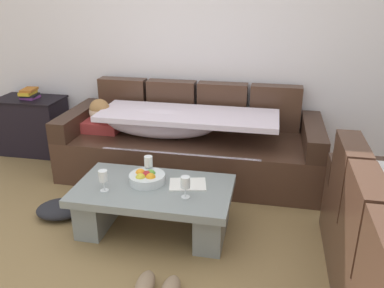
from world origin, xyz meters
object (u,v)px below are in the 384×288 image
(fruit_bowl, at_px, (147,178))
(wine_glass_near_left, at_px, (103,177))
(wine_glass_near_right, at_px, (185,183))
(crumpled_garment, at_px, (61,209))
(side_cabinet, at_px, (33,125))
(open_magazine, at_px, (188,184))
(book_stack_on_cabinet, at_px, (29,93))
(wine_glass_far_back, at_px, (148,162))
(pair_of_shoes, at_px, (158,288))
(coffee_table, at_px, (154,203))
(couch_along_wall, at_px, (186,144))

(fruit_bowl, xyz_separation_m, wine_glass_near_left, (-0.27, -0.19, 0.07))
(wine_glass_near_right, distance_m, crumpled_garment, 1.20)
(wine_glass_near_left, xyz_separation_m, side_cabinet, (-1.46, 1.39, -0.17))
(fruit_bowl, xyz_separation_m, side_cabinet, (-1.73, 1.20, -0.10))
(open_magazine, xyz_separation_m, crumpled_garment, (-1.08, -0.04, -0.33))
(open_magazine, height_order, book_stack_on_cabinet, book_stack_on_cabinet)
(wine_glass_far_back, bearing_deg, crumpled_garment, -169.10)
(side_cabinet, bearing_deg, pair_of_shoes, -43.95)
(wine_glass_near_right, height_order, pair_of_shoes, wine_glass_near_right)
(pair_of_shoes, bearing_deg, crumpled_garment, 145.27)
(pair_of_shoes, bearing_deg, coffee_table, 107.84)
(wine_glass_near_left, height_order, wine_glass_near_right, same)
(open_magazine, height_order, crumpled_garment, open_magazine)
(coffee_table, height_order, crumpled_garment, coffee_table)
(couch_along_wall, xyz_separation_m, side_cabinet, (-1.83, 0.22, -0.01))
(side_cabinet, xyz_separation_m, crumpled_garment, (0.97, -1.22, -0.26))
(couch_along_wall, height_order, wine_glass_far_back, couch_along_wall)
(couch_along_wall, relative_size, coffee_table, 2.10)
(crumpled_garment, bearing_deg, open_magazine, 2.16)
(couch_along_wall, bearing_deg, pair_of_shoes, -83.54)
(side_cabinet, distance_m, pair_of_shoes, 2.82)
(wine_glass_far_back, bearing_deg, wine_glass_near_right, -38.82)
(couch_along_wall, xyz_separation_m, coffee_table, (-0.03, -1.04, -0.09))
(wine_glass_far_back, relative_size, book_stack_on_cabinet, 0.77)
(couch_along_wall, bearing_deg, open_magazine, -76.69)
(couch_along_wall, distance_m, pair_of_shoes, 1.76)
(open_magazine, xyz_separation_m, book_stack_on_cabinet, (-2.04, 1.18, 0.31))
(coffee_table, bearing_deg, wine_glass_near_right, -21.45)
(couch_along_wall, relative_size, pair_of_shoes, 8.24)
(couch_along_wall, bearing_deg, crumpled_garment, -130.85)
(side_cabinet, distance_m, crumpled_garment, 1.58)
(coffee_table, relative_size, book_stack_on_cabinet, 5.57)
(crumpled_garment, bearing_deg, coffee_table, -3.02)
(side_cabinet, bearing_deg, open_magazine, -29.84)
(wine_glass_near_right, height_order, wine_glass_far_back, same)
(crumpled_garment, bearing_deg, side_cabinet, 128.46)
(crumpled_garment, bearing_deg, couch_along_wall, 49.15)
(side_cabinet, height_order, book_stack_on_cabinet, book_stack_on_cabinet)
(coffee_table, xyz_separation_m, wine_glass_far_back, (-0.09, 0.19, 0.26))
(couch_along_wall, bearing_deg, wine_glass_near_right, -77.69)
(open_magazine, bearing_deg, side_cabinet, 137.84)
(wine_glass_far_back, bearing_deg, couch_along_wall, 82.17)
(wine_glass_near_right, relative_size, side_cabinet, 0.23)
(pair_of_shoes, bearing_deg, book_stack_on_cabinet, 135.90)
(coffee_table, xyz_separation_m, fruit_bowl, (-0.07, 0.06, 0.18))
(wine_glass_near_left, relative_size, wine_glass_near_right, 1.00)
(fruit_bowl, bearing_deg, book_stack_on_cabinet, 145.02)
(coffee_table, relative_size, wine_glass_far_back, 7.23)
(wine_glass_near_right, relative_size, pair_of_shoes, 0.54)
(wine_glass_near_left, bearing_deg, open_magazine, 19.96)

